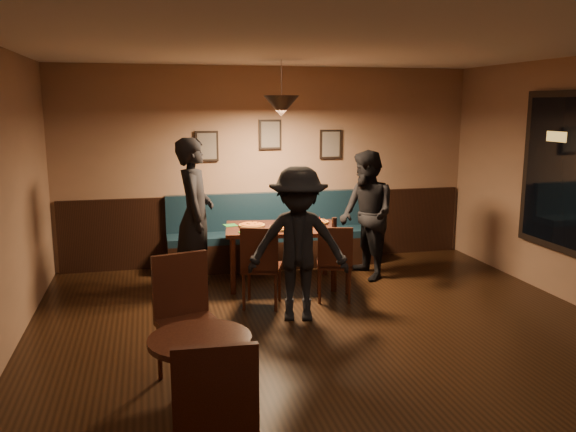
% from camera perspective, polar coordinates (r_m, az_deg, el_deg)
% --- Properties ---
extents(floor, '(7.00, 7.00, 0.00)m').
position_cam_1_polar(floor, '(5.50, 5.96, -13.55)').
color(floor, black).
rests_on(floor, ground).
extents(ceiling, '(7.00, 7.00, 0.00)m').
position_cam_1_polar(ceiling, '(5.05, 6.60, 16.82)').
color(ceiling, silver).
rests_on(ceiling, ground).
extents(wall_back, '(6.00, 0.00, 6.00)m').
position_cam_1_polar(wall_back, '(8.44, -1.78, 4.90)').
color(wall_back, '#8C704F').
rests_on(wall_back, ground).
extents(wainscot, '(5.88, 0.06, 1.00)m').
position_cam_1_polar(wainscot, '(8.55, -1.70, -1.13)').
color(wainscot, black).
rests_on(wainscot, ground).
extents(booth_bench, '(3.00, 0.60, 1.00)m').
position_cam_1_polar(booth_bench, '(8.29, -1.32, -1.50)').
color(booth_bench, '#0F232D').
rests_on(booth_bench, ground).
extents(picture_left, '(0.32, 0.04, 0.42)m').
position_cam_1_polar(picture_left, '(8.25, -7.92, 6.76)').
color(picture_left, black).
rests_on(picture_left, wall_back).
extents(picture_center, '(0.32, 0.04, 0.42)m').
position_cam_1_polar(picture_center, '(8.38, -1.76, 7.94)').
color(picture_center, black).
rests_on(picture_center, wall_back).
extents(picture_right, '(0.32, 0.04, 0.42)m').
position_cam_1_polar(picture_right, '(8.61, 4.17, 7.00)').
color(picture_right, black).
rests_on(picture_right, wall_back).
extents(pendant_lamp, '(0.44, 0.44, 0.25)m').
position_cam_1_polar(pendant_lamp, '(7.24, -0.66, 10.67)').
color(pendant_lamp, black).
rests_on(pendant_lamp, ceiling).
extents(dining_table, '(1.51, 1.10, 0.75)m').
position_cam_1_polar(dining_table, '(7.48, -0.63, -3.85)').
color(dining_table, black).
rests_on(dining_table, floor).
extents(chair_near_left, '(0.53, 0.53, 0.95)m').
position_cam_1_polar(chair_near_left, '(6.65, -2.56, -4.84)').
color(chair_near_left, black).
rests_on(chair_near_left, floor).
extents(chair_near_right, '(0.49, 0.49, 0.90)m').
position_cam_1_polar(chair_near_right, '(6.90, 4.51, -4.49)').
color(chair_near_right, black).
rests_on(chair_near_right, floor).
extents(diner_left, '(0.54, 0.74, 1.88)m').
position_cam_1_polar(diner_left, '(7.24, -9.03, 0.11)').
color(diner_left, black).
rests_on(diner_left, floor).
extents(diner_right, '(0.73, 0.89, 1.69)m').
position_cam_1_polar(diner_right, '(7.70, 7.67, 0.07)').
color(diner_right, black).
rests_on(diner_right, floor).
extents(diner_front, '(1.17, 0.84, 1.64)m').
position_cam_1_polar(diner_front, '(6.16, 1.02, -2.77)').
color(diner_front, black).
rests_on(diner_front, floor).
extents(pizza_a, '(0.35, 0.35, 0.04)m').
position_cam_1_polar(pizza_a, '(7.41, -3.55, -0.90)').
color(pizza_a, orange).
rests_on(pizza_a, dining_table).
extents(pizza_b, '(0.47, 0.47, 0.04)m').
position_cam_1_polar(pizza_b, '(7.25, -0.25, -1.10)').
color(pizza_b, orange).
rests_on(pizza_b, dining_table).
extents(pizza_c, '(0.39, 0.39, 0.04)m').
position_cam_1_polar(pizza_c, '(7.61, 2.71, -0.57)').
color(pizza_c, orange).
rests_on(pizza_c, dining_table).
extents(soda_glass, '(0.08, 0.08, 0.14)m').
position_cam_1_polar(soda_glass, '(7.30, 4.54, -0.68)').
color(soda_glass, black).
rests_on(soda_glass, dining_table).
extents(tabasco_bottle, '(0.03, 0.03, 0.12)m').
position_cam_1_polar(tabasco_bottle, '(7.45, 3.08, -0.51)').
color(tabasco_bottle, '#A7050C').
rests_on(tabasco_bottle, dining_table).
extents(napkin_a, '(0.18, 0.18, 0.01)m').
position_cam_1_polar(napkin_a, '(7.50, -5.63, -0.90)').
color(napkin_a, '#1C692B').
rests_on(napkin_a, dining_table).
extents(napkin_b, '(0.16, 0.16, 0.01)m').
position_cam_1_polar(napkin_b, '(7.06, -4.20, -1.62)').
color(napkin_b, '#1F751F').
rests_on(napkin_b, dining_table).
extents(cutlery_set, '(0.17, 0.05, 0.00)m').
position_cam_1_polar(cutlery_set, '(7.07, -0.45, -1.59)').
color(cutlery_set, silver).
rests_on(cutlery_set, dining_table).
extents(cafe_table, '(0.89, 0.89, 0.74)m').
position_cam_1_polar(cafe_table, '(4.19, -8.44, -16.25)').
color(cafe_table, black).
rests_on(cafe_table, floor).
extents(cafe_chair_far, '(0.57, 0.57, 1.06)m').
position_cam_1_polar(cafe_chair_far, '(4.87, -9.57, -10.21)').
color(cafe_chair_far, '#32190D').
rests_on(cafe_chair_far, floor).
extents(cafe_chair_near, '(0.48, 0.48, 1.03)m').
position_cam_1_polar(cafe_chair_near, '(3.54, -7.17, -18.83)').
color(cafe_chair_near, black).
rests_on(cafe_chair_near, floor).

